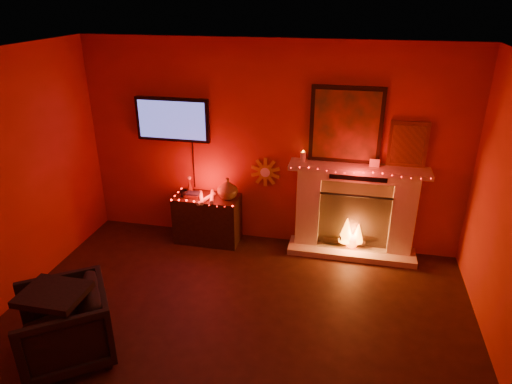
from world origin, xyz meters
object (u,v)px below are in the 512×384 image
fireplace (355,202)px  tv (173,120)px  sunburst_clock (265,172)px  console_table (209,216)px  armchair (64,326)px

fireplace → tv: (-2.44, 0.06, 0.92)m
tv → sunburst_clock: 1.41m
sunburst_clock → tv: bearing=-178.8°
fireplace → tv: size_ratio=1.76×
console_table → armchair: bearing=-104.6°
sunburst_clock → armchair: size_ratio=0.50×
fireplace → tv: 2.61m
armchair → fireplace: bearing=99.2°
sunburst_clock → console_table: bearing=-163.5°
fireplace → console_table: bearing=-176.2°
tv → console_table: bearing=-20.9°
fireplace → console_table: 1.97m
sunburst_clock → console_table: size_ratio=0.42×
tv → sunburst_clock: size_ratio=3.10×
fireplace → armchair: 3.63m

